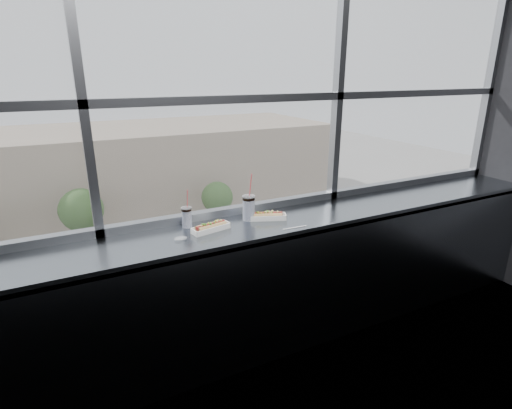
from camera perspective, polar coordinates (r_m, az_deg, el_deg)
name	(u,v)px	position (r m, az deg, el deg)	size (l,w,h in m)	color
wall_back_lower	(232,275)	(3.46, -3.40, -9.97)	(6.00, 6.00, 0.00)	black
window_glass	(227,56)	(3.06, -4.22, 20.40)	(6.00, 6.00, 0.00)	silver
window_mullions	(228,56)	(3.04, -4.06, 20.41)	(6.00, 0.08, 2.40)	gray
counter	(246,229)	(3.01, -1.49, -3.49)	(6.00, 0.55, 0.06)	gray
counter_fascia	(261,306)	(3.04, 0.71, -14.24)	(6.00, 0.04, 1.04)	gray
hotdog_tray_left	(211,227)	(2.90, -6.46, -3.23)	(0.30, 0.15, 0.07)	white
hotdog_tray_right	(268,216)	(3.10, 1.67, -1.63)	(0.30, 0.20, 0.07)	white
soda_cup_left	(187,216)	(2.98, -9.87, -1.66)	(0.08, 0.08, 0.29)	white
soda_cup_right	(249,207)	(3.06, -1.05, -0.31)	(0.10, 0.10, 0.37)	white
loose_straw	(295,228)	(2.95, 5.56, -3.29)	(0.01, 0.01, 0.19)	white
wrapper	(181,238)	(2.78, -10.72, -4.76)	(0.09, 0.07, 0.02)	silver
plaza_ground	(77,198)	(48.16, -24.24, 0.89)	(120.00, 120.00, 0.00)	#A5A19C
street_asphalt	(103,302)	(26.35, -20.98, -12.87)	(80.00, 10.00, 0.06)	black
far_sidewalk	(90,251)	(33.52, -22.58, -6.20)	(80.00, 6.00, 0.04)	#A5A19C
far_building	(75,173)	(41.84, -24.49, 4.09)	(50.00, 14.00, 8.00)	tan
car_near_e	(344,262)	(27.47, 12.42, -7.98)	(6.63, 2.76, 2.21)	navy
car_far_b	(149,248)	(29.77, -15.01, -5.98)	(6.81, 2.84, 2.27)	maroon
car_near_d	(204,299)	(23.23, -7.44, -13.26)	(5.90, 2.46, 1.97)	white
car_near_c	(103,325)	(22.39, -20.99, -15.72)	(6.06, 2.53, 2.02)	maroon
car_far_c	(241,230)	(31.78, -2.17, -3.72)	(6.89, 2.87, 2.30)	beige
pedestrian_d	(194,223)	(34.12, -8.89, -2.70)	(0.86, 0.65, 1.94)	#66605B
pedestrian_c	(168,227)	(33.88, -12.40, -3.13)	(0.84, 0.63, 1.88)	#66605B
pedestrian_b	(70,246)	(32.62, -25.03, -5.35)	(0.84, 0.63, 1.90)	#66605B
pedestrian_a	(11,253)	(32.93, -31.63, -5.95)	(0.96, 0.72, 2.17)	#66605B
tree_center	(81,210)	(32.33, -23.68, -0.73)	(3.24, 3.24, 5.06)	#47382B
tree_right	(217,197)	(34.54, -5.57, 1.02)	(2.73, 2.73, 4.27)	#47382B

